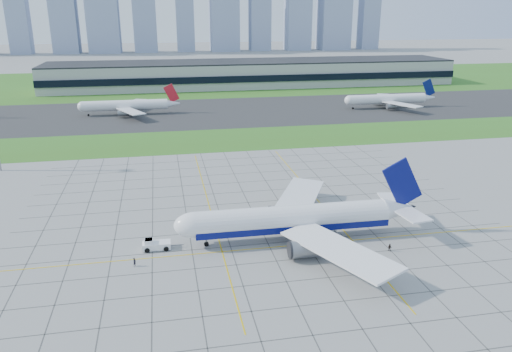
% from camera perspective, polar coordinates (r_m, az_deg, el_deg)
% --- Properties ---
extents(ground, '(1400.00, 1400.00, 0.00)m').
position_cam_1_polar(ground, '(106.31, 1.37, -7.70)').
color(ground, '#9E9E98').
rests_on(ground, ground).
extents(grass_median, '(700.00, 35.00, 0.04)m').
position_cam_1_polar(grass_median, '(190.20, -4.42, 4.13)').
color(grass_median, '#38661D').
rests_on(grass_median, ground).
extents(asphalt_taxiway, '(700.00, 75.00, 0.04)m').
position_cam_1_polar(asphalt_taxiway, '(243.62, -5.96, 7.26)').
color(asphalt_taxiway, '#383838').
rests_on(asphalt_taxiway, ground).
extents(grass_far, '(700.00, 145.00, 0.04)m').
position_cam_1_polar(grass_far, '(351.93, -7.65, 10.63)').
color(grass_far, '#38661D').
rests_on(grass_far, ground).
extents(apron_markings, '(120.00, 130.00, 0.03)m').
position_cam_1_polar(apron_markings, '(116.23, 0.41, -5.31)').
color(apron_markings, '#474744').
rests_on(apron_markings, ground).
extents(terminal, '(260.00, 43.00, 15.80)m').
position_cam_1_polar(terminal, '(331.00, -0.36, 11.68)').
color(terminal, '#B7B7B2').
rests_on(terminal, ground).
extents(airliner, '(54.20, 54.95, 17.07)m').
position_cam_1_polar(airliner, '(106.53, 4.40, -4.93)').
color(airliner, white).
rests_on(airliner, ground).
extents(pushback_tug, '(8.39, 3.01, 2.33)m').
position_cam_1_polar(pushback_tug, '(105.45, -11.45, -7.69)').
color(pushback_tug, white).
rests_on(pushback_tug, ground).
extents(crew_near, '(0.75, 0.78, 1.79)m').
position_cam_1_polar(crew_near, '(99.81, -13.71, -9.53)').
color(crew_near, black).
rests_on(crew_near, ground).
extents(crew_far, '(1.01, 0.99, 1.64)m').
position_cam_1_polar(crew_far, '(106.20, 15.04, -7.92)').
color(crew_far, black).
rests_on(crew_far, ground).
extents(distant_jet_1, '(44.52, 42.66, 14.08)m').
position_cam_1_polar(distant_jet_1, '(243.67, -14.54, 7.84)').
color(distant_jet_1, white).
rests_on(distant_jet_1, ground).
extents(distant_jet_2, '(45.95, 42.66, 14.08)m').
position_cam_1_polar(distant_jet_2, '(261.45, 14.86, 8.51)').
color(distant_jet_2, white).
rests_on(distant_jet_2, ground).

